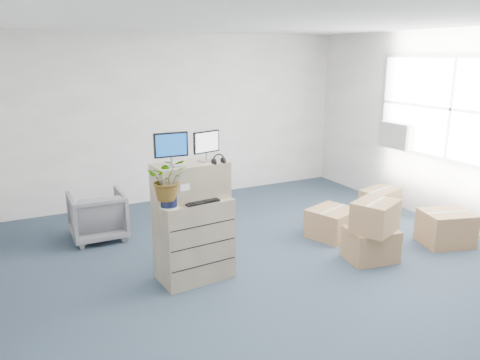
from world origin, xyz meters
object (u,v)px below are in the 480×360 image
keyboard (201,201)px  water_bottle (199,187)px  filing_cabinet_lower (194,239)px  potted_plant (168,185)px  office_chair (97,213)px  monitor_right (207,144)px  monitor_left (171,147)px

keyboard → water_bottle: bearing=65.4°
filing_cabinet_lower → water_bottle: 0.59m
filing_cabinet_lower → potted_plant: bearing=-159.5°
potted_plant → keyboard: bearing=2.0°
office_chair → monitor_right: bearing=120.8°
monitor_left → office_chair: bearing=109.0°
monitor_right → water_bottle: size_ratio=1.55×
potted_plant → water_bottle: bearing=29.5°
monitor_left → office_chair: size_ratio=0.50×
monitor_right → water_bottle: bearing=142.4°
office_chair → filing_cabinet_lower: bearing=114.5°
keyboard → office_chair: (-0.79, 1.82, -0.58)m
filing_cabinet_lower → monitor_left: (-0.23, -0.01, 1.06)m
filing_cabinet_lower → potted_plant: 0.79m
monitor_left → potted_plant: bearing=-122.6°
filing_cabinet_lower → monitor_left: size_ratio=2.56×
water_bottle → potted_plant: size_ratio=0.40×
monitor_right → water_bottle: 0.49m
keyboard → potted_plant: size_ratio=0.72×
water_bottle → office_chair: (-0.86, 1.58, -0.67)m
monitor_left → potted_plant: (-0.09, -0.14, -0.35)m
keyboard → potted_plant: 0.43m
filing_cabinet_lower → potted_plant: potted_plant is taller
monitor_right → potted_plant: bearing=-171.9°
monitor_left → keyboard: bearing=-23.0°
keyboard → potted_plant: bearing=175.1°
water_bottle → potted_plant: potted_plant is taller
monitor_left → filing_cabinet_lower: bearing=5.5°
filing_cabinet_lower → monitor_right: bearing=12.2°
potted_plant → office_chair: potted_plant is taller
monitor_right → keyboard: size_ratio=0.86×
water_bottle → keyboard: bearing=-107.7°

